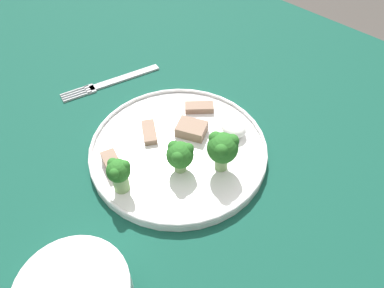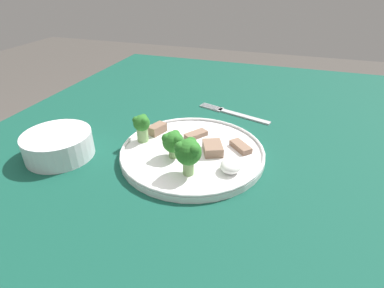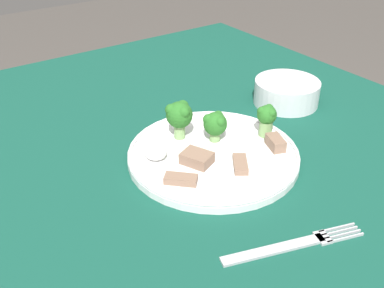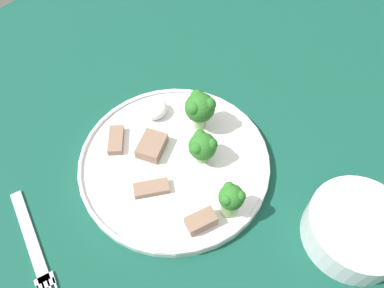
{
  "view_description": "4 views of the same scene",
  "coord_description": "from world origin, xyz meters",
  "views": [
    {
      "loc": [
        -0.33,
        0.3,
        1.22
      ],
      "look_at": [
        -0.08,
        0.02,
        0.79
      ],
      "focal_mm": 35.0,
      "sensor_mm": 36.0,
      "label": 1
    },
    {
      "loc": [
        -0.53,
        -0.13,
        1.08
      ],
      "look_at": [
        -0.05,
        0.02,
        0.78
      ],
      "focal_mm": 28.0,
      "sensor_mm": 36.0,
      "label": 2
    },
    {
      "loc": [
        0.45,
        -0.37,
        1.17
      ],
      "look_at": [
        -0.07,
        -0.0,
        0.77
      ],
      "focal_mm": 42.0,
      "sensor_mm": 36.0,
      "label": 3
    },
    {
      "loc": [
        0.15,
        0.24,
        1.24
      ],
      "look_at": [
        -0.06,
        0.04,
        0.81
      ],
      "focal_mm": 35.0,
      "sensor_mm": 36.0,
      "label": 4
    }
  ],
  "objects": [
    {
      "name": "sauce_dollop",
      "position": [
        -0.09,
        -0.06,
        0.77
      ],
      "size": [
        0.04,
        0.04,
        0.02
      ],
      "color": "white",
      "rests_on": "dinner_plate"
    },
    {
      "name": "fork",
      "position": [
        0.17,
        -0.02,
        0.75
      ],
      "size": [
        0.08,
        0.19,
        0.0
      ],
      "color": "#B2B2B7",
      "rests_on": "table"
    },
    {
      "name": "meat_slice_edge_slice",
      "position": [
        -0.04,
        -0.02,
        0.77
      ],
      "size": [
        0.06,
        0.05,
        0.02
      ],
      "color": "#846651",
      "rests_on": "dinner_plate"
    },
    {
      "name": "dinner_plate",
      "position": [
        -0.05,
        0.02,
        0.76
      ],
      "size": [
        0.28,
        0.28,
        0.02
      ],
      "color": "white",
      "rests_on": "table"
    },
    {
      "name": "table",
      "position": [
        0.0,
        0.0,
        0.66
      ],
      "size": [
        1.31,
        1.04,
        0.75
      ],
      "color": "#114738",
      "rests_on": "ground_plane"
    },
    {
      "name": "meat_slice_front_slice",
      "position": [
        0.01,
        0.03,
        0.77
      ],
      "size": [
        0.05,
        0.05,
        0.01
      ],
      "color": "#846651",
      "rests_on": "dinner_plate"
    },
    {
      "name": "meat_slice_middle_slice",
      "position": [
        -0.01,
        -0.07,
        0.77
      ],
      "size": [
        0.05,
        0.05,
        0.01
      ],
      "color": "#846651",
      "rests_on": "dinner_plate"
    },
    {
      "name": "broccoli_floret_back_left",
      "position": [
        -0.04,
        0.13,
        0.8
      ],
      "size": [
        0.04,
        0.03,
        0.06
      ],
      "color": "#7FA866",
      "rests_on": "dinner_plate"
    },
    {
      "name": "broccoli_floret_near_rim_left",
      "position": [
        -0.12,
        0.01,
        0.81
      ],
      "size": [
        0.05,
        0.05,
        0.07
      ],
      "color": "#7FA866",
      "rests_on": "dinner_plate"
    },
    {
      "name": "meat_slice_rear_slice",
      "position": [
        0.0,
        0.12,
        0.77
      ],
      "size": [
        0.05,
        0.03,
        0.02
      ],
      "color": "#846651",
      "rests_on": "dinner_plate"
    },
    {
      "name": "broccoli_floret_center_left",
      "position": [
        -0.08,
        0.05,
        0.8
      ],
      "size": [
        0.04,
        0.04,
        0.05
      ],
      "color": "#7FA866",
      "rests_on": "dinner_plate"
    }
  ]
}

